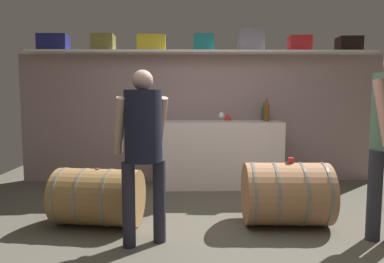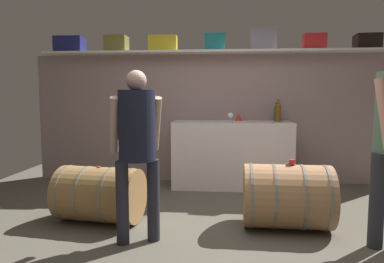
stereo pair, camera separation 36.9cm
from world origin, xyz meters
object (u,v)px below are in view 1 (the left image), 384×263
(toolcase_navy, at_px, (54,43))
(wine_glass, at_px, (221,115))
(toolcase_red, at_px, (300,44))
(red_funnel, at_px, (228,117))
(winemaker_pouring, at_px, (143,139))
(work_cabinet, at_px, (222,154))
(wine_bottle_green, at_px, (264,112))
(toolcase_teal, at_px, (204,43))
(wine_barrel_near, at_px, (286,194))
(toolcase_olive, at_px, (103,43))
(tasting_cup, at_px, (291,160))
(toolcase_black, at_px, (349,44))
(wine_bottle_amber, at_px, (267,111))
(wine_barrel_far, at_px, (98,197))
(toolcase_grey, at_px, (251,40))
(toolcase_yellow, at_px, (152,43))

(toolcase_navy, xyz_separation_m, wine_glass, (2.42, -0.42, -1.04))
(toolcase_red, bearing_deg, red_funnel, -175.29)
(red_funnel, bearing_deg, winemaker_pouring, -113.86)
(work_cabinet, bearing_deg, wine_bottle_green, 16.96)
(wine_bottle_green, bearing_deg, toolcase_teal, 179.46)
(toolcase_navy, bearing_deg, toolcase_teal, -1.95)
(toolcase_red, distance_m, wine_barrel_near, 2.58)
(toolcase_olive, distance_m, winemaker_pouring, 2.65)
(tasting_cup, relative_size, winemaker_pouring, 0.04)
(toolcase_black, height_order, wine_bottle_amber, toolcase_black)
(wine_glass, height_order, red_funnel, wine_glass)
(toolcase_navy, distance_m, wine_bottle_green, 3.26)
(work_cabinet, distance_m, wine_barrel_far, 2.11)
(toolcase_navy, xyz_separation_m, wine_bottle_amber, (3.10, -0.20, -0.99))
(toolcase_red, bearing_deg, wine_barrel_far, -141.32)
(toolcase_olive, xyz_separation_m, tasting_cup, (2.27, -1.78, -1.42))
(toolcase_navy, height_order, toolcase_black, toolcase_navy)
(toolcase_teal, relative_size, toolcase_grey, 0.82)
(toolcase_olive, height_order, toolcase_grey, toolcase_grey)
(red_funnel, xyz_separation_m, winemaker_pouring, (-0.99, -2.24, -0.06))
(wine_bottle_amber, distance_m, winemaker_pouring, 2.56)
(toolcase_black, xyz_separation_m, wine_barrel_far, (-3.30, -1.76, -1.78))
(toolcase_teal, distance_m, red_funnel, 1.15)
(toolcase_olive, relative_size, toolcase_teal, 1.08)
(toolcase_yellow, bearing_deg, wine_bottle_green, -2.65)
(toolcase_red, xyz_separation_m, wine_bottle_green, (-0.51, -0.01, -1.00))
(toolcase_black, bearing_deg, red_funnel, -176.47)
(wine_barrel_far, relative_size, winemaker_pouring, 0.60)
(work_cabinet, relative_size, winemaker_pouring, 1.10)
(toolcase_grey, height_order, work_cabinet, toolcase_grey)
(toolcase_teal, bearing_deg, toolcase_black, -1.28)
(toolcase_grey, height_order, wine_glass, toolcase_grey)
(toolcase_navy, height_order, wine_bottle_green, toolcase_navy)
(toolcase_yellow, bearing_deg, wine_bottle_amber, -9.15)
(toolcase_navy, bearing_deg, red_funnel, -2.10)
(wine_barrel_near, bearing_deg, toolcase_black, 53.87)
(work_cabinet, bearing_deg, toolcase_yellow, 168.61)
(toolcase_olive, bearing_deg, tasting_cup, -39.33)
(toolcase_grey, bearing_deg, toolcase_olive, -179.36)
(wine_bottle_amber, relative_size, winemaker_pouring, 0.21)
(wine_bottle_amber, height_order, red_funnel, wine_bottle_amber)
(toolcase_red, bearing_deg, toolcase_yellow, -175.66)
(toolcase_grey, xyz_separation_m, winemaker_pouring, (-1.33, -2.24, -1.18))
(toolcase_grey, distance_m, wine_bottle_amber, 1.07)
(wine_bottle_green, bearing_deg, toolcase_grey, 177.66)
(toolcase_yellow, distance_m, work_cabinet, 1.92)
(toolcase_teal, relative_size, toolcase_black, 0.89)
(toolcase_navy, distance_m, wine_glass, 2.67)
(toolcase_olive, height_order, toolcase_black, toolcase_olive)
(toolcase_olive, relative_size, wine_barrel_far, 0.34)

